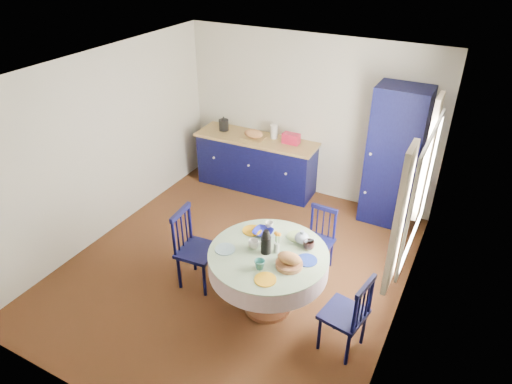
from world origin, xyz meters
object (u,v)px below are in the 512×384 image
mug_a (254,244)px  mug_d (269,226)px  chair_right (348,314)px  mug_c (309,245)px  dining_table (269,262)px  chair_left (194,248)px  kitchen_counter (257,162)px  cobalt_bowl (263,232)px  pantry_cabinet (394,158)px  chair_far (318,240)px  mug_b (260,265)px

mug_a → mug_d: size_ratio=1.21×
chair_right → mug_c: chair_right is taller
dining_table → chair_left: size_ratio=1.30×
chair_left → mug_a: (0.78, 0.02, 0.32)m
kitchen_counter → cobalt_bowl: (1.21, -2.14, 0.35)m
dining_table → chair_left: bearing=-179.5°
pantry_cabinet → chair_far: bearing=-107.4°
mug_a → mug_b: mug_b is taller
mug_a → mug_c: mug_c is taller
cobalt_bowl → dining_table: bearing=-51.8°
mug_b → mug_a: bearing=127.8°
dining_table → mug_a: dining_table is taller
mug_b → mug_c: size_ratio=0.90×
chair_left → cobalt_bowl: bearing=-75.0°
chair_left → mug_d: size_ratio=10.36×
chair_left → chair_far: (1.19, 0.94, -0.08)m
kitchen_counter → mug_b: size_ratio=17.95×
mug_d → chair_left: bearing=-152.3°
chair_right → mug_d: bearing=-105.8°
dining_table → mug_c: (0.34, 0.27, 0.17)m
dining_table → mug_d: size_ratio=13.44×
mug_c → kitchen_counter: bearing=129.4°
chair_far → chair_right: (0.73, -1.08, 0.05)m
mug_a → mug_b: bearing=-52.2°
kitchen_counter → cobalt_bowl: size_ratio=8.88×
dining_table → mug_c: dining_table is taller
chair_left → mug_a: size_ratio=8.59×
kitchen_counter → mug_a: bearing=-65.0°
chair_far → mug_c: (0.12, -0.66, 0.41)m
kitchen_counter → mug_d: (1.22, -2.01, 0.37)m
mug_d → cobalt_bowl: (-0.01, -0.13, -0.02)m
pantry_cabinet → chair_right: size_ratio=2.14×
chair_left → chair_right: chair_left is taller
mug_c → cobalt_bowl: mug_c is taller
mug_b → mug_d: size_ratio=1.15×
cobalt_bowl → mug_d: bearing=84.2°
cobalt_bowl → mug_a: bearing=-85.5°
kitchen_counter → mug_d: size_ratio=20.73×
mug_d → chair_far: bearing=51.9°
kitchen_counter → mug_b: (1.45, -2.68, 0.38)m
mug_c → chair_far: bearing=100.4°
pantry_cabinet → chair_right: bearing=-84.3°
chair_far → mug_b: mug_b is taller
chair_left → mug_d: 0.94m
chair_far → mug_d: size_ratio=8.74×
dining_table → cobalt_bowl: 0.37m
chair_far → chair_right: bearing=-53.5°
chair_left → chair_right: (1.92, -0.14, -0.03)m
chair_left → mug_b: 1.09m
pantry_cabinet → mug_d: size_ratio=20.95×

